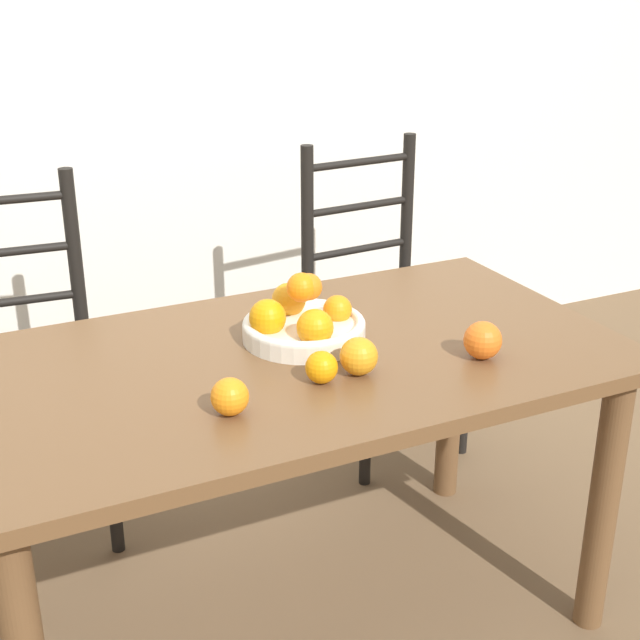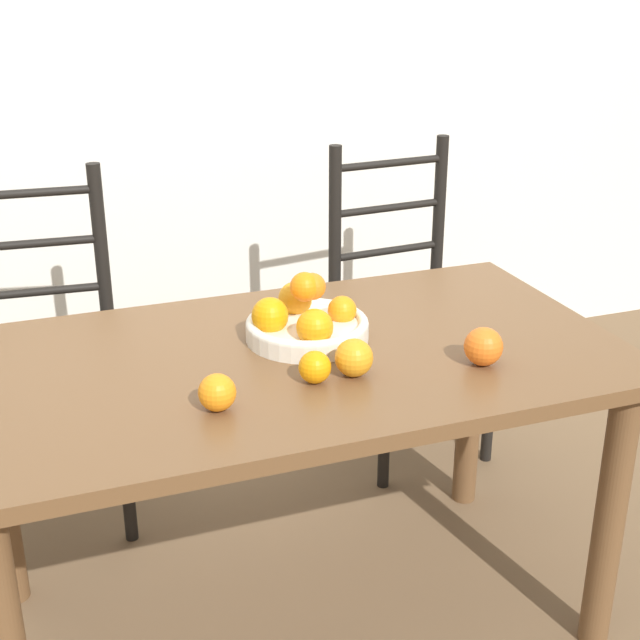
{
  "view_description": "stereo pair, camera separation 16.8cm",
  "coord_description": "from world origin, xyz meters",
  "px_view_note": "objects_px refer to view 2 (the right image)",
  "views": [
    {
      "loc": [
        -0.71,
        -1.62,
        1.53
      ],
      "look_at": [
        0.06,
        -0.02,
        0.8
      ],
      "focal_mm": 50.0,
      "sensor_mm": 36.0,
      "label": 1
    },
    {
      "loc": [
        -0.56,
        -1.68,
        1.53
      ],
      "look_at": [
        0.06,
        -0.02,
        0.8
      ],
      "focal_mm": 50.0,
      "sensor_mm": 36.0,
      "label": 2
    }
  ],
  "objects_px": {
    "chair_left": "(43,358)",
    "orange_loose_1": "(354,358)",
    "fruit_bowl": "(305,321)",
    "orange_loose_0": "(313,367)",
    "chair_right": "(407,307)",
    "orange_loose_3": "(483,347)",
    "orange_loose_2": "(217,392)"
  },
  "relations": [
    {
      "from": "chair_left",
      "to": "orange_loose_1",
      "type": "bearing_deg",
      "value": -50.8
    },
    {
      "from": "fruit_bowl",
      "to": "orange_loose_0",
      "type": "relative_size",
      "value": 4.14
    },
    {
      "from": "orange_loose_0",
      "to": "chair_right",
      "type": "height_order",
      "value": "chair_right"
    },
    {
      "from": "orange_loose_1",
      "to": "orange_loose_3",
      "type": "xyz_separation_m",
      "value": [
        0.28,
        -0.05,
        0.0
      ]
    },
    {
      "from": "fruit_bowl",
      "to": "orange_loose_0",
      "type": "bearing_deg",
      "value": -105.39
    },
    {
      "from": "fruit_bowl",
      "to": "chair_right",
      "type": "bearing_deg",
      "value": 48.37
    },
    {
      "from": "fruit_bowl",
      "to": "orange_loose_0",
      "type": "distance_m",
      "value": 0.22
    },
    {
      "from": "orange_loose_1",
      "to": "orange_loose_0",
      "type": "bearing_deg",
      "value": -178.65
    },
    {
      "from": "orange_loose_1",
      "to": "chair_left",
      "type": "bearing_deg",
      "value": 124.68
    },
    {
      "from": "orange_loose_2",
      "to": "chair_left",
      "type": "xyz_separation_m",
      "value": [
        -0.29,
        0.9,
        -0.27
      ]
    },
    {
      "from": "orange_loose_3",
      "to": "chair_left",
      "type": "relative_size",
      "value": 0.08
    },
    {
      "from": "orange_loose_0",
      "to": "chair_right",
      "type": "relative_size",
      "value": 0.07
    },
    {
      "from": "orange_loose_3",
      "to": "chair_left",
      "type": "height_order",
      "value": "chair_left"
    },
    {
      "from": "fruit_bowl",
      "to": "orange_loose_1",
      "type": "distance_m",
      "value": 0.22
    },
    {
      "from": "orange_loose_3",
      "to": "chair_right",
      "type": "bearing_deg",
      "value": 73.99
    },
    {
      "from": "chair_right",
      "to": "orange_loose_2",
      "type": "bearing_deg",
      "value": -137.03
    },
    {
      "from": "orange_loose_0",
      "to": "orange_loose_2",
      "type": "bearing_deg",
      "value": -167.45
    },
    {
      "from": "fruit_bowl",
      "to": "chair_left",
      "type": "distance_m",
      "value": 0.89
    },
    {
      "from": "orange_loose_0",
      "to": "chair_left",
      "type": "bearing_deg",
      "value": 120.3
    },
    {
      "from": "orange_loose_1",
      "to": "chair_left",
      "type": "distance_m",
      "value": 1.07
    },
    {
      "from": "orange_loose_0",
      "to": "orange_loose_1",
      "type": "relative_size",
      "value": 0.84
    },
    {
      "from": "orange_loose_3",
      "to": "chair_left",
      "type": "distance_m",
      "value": 1.27
    },
    {
      "from": "orange_loose_3",
      "to": "chair_right",
      "type": "xyz_separation_m",
      "value": [
        0.26,
        0.89,
        -0.28
      ]
    },
    {
      "from": "orange_loose_0",
      "to": "orange_loose_3",
      "type": "height_order",
      "value": "orange_loose_3"
    },
    {
      "from": "orange_loose_2",
      "to": "orange_loose_3",
      "type": "height_order",
      "value": "orange_loose_3"
    },
    {
      "from": "orange_loose_1",
      "to": "chair_left",
      "type": "xyz_separation_m",
      "value": [
        -0.59,
        0.85,
        -0.28
      ]
    },
    {
      "from": "orange_loose_0",
      "to": "orange_loose_3",
      "type": "xyz_separation_m",
      "value": [
        0.37,
        -0.04,
        0.01
      ]
    },
    {
      "from": "fruit_bowl",
      "to": "orange_loose_2",
      "type": "height_order",
      "value": "fruit_bowl"
    },
    {
      "from": "orange_loose_1",
      "to": "orange_loose_3",
      "type": "distance_m",
      "value": 0.28
    },
    {
      "from": "chair_right",
      "to": "chair_left",
      "type": "bearing_deg",
      "value": 175.91
    },
    {
      "from": "orange_loose_2",
      "to": "chair_right",
      "type": "bearing_deg",
      "value": 47.07
    },
    {
      "from": "orange_loose_1",
      "to": "orange_loose_3",
      "type": "bearing_deg",
      "value": -9.31
    }
  ]
}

